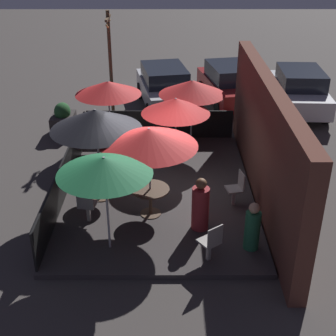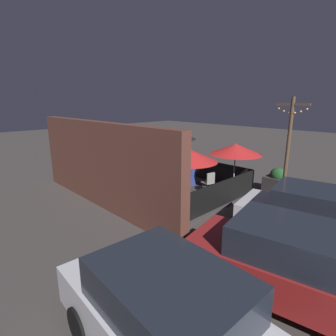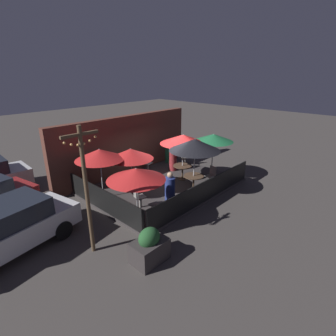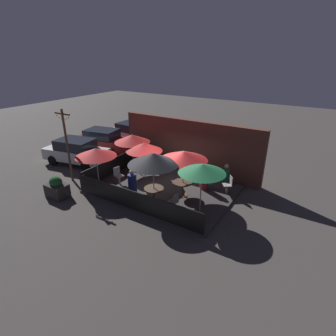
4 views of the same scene
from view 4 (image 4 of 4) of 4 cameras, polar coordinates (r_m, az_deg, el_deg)
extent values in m
plane|color=#423D3A|center=(13.74, -0.91, -4.77)|extent=(60.00, 60.00, 0.00)
cube|color=#383333|center=(13.71, -0.91, -4.55)|extent=(6.99, 5.04, 0.12)
cube|color=brown|center=(15.31, 4.61, 4.64)|extent=(8.59, 0.36, 3.16)
cube|color=black|center=(11.71, -7.50, -7.04)|extent=(6.79, 0.05, 0.95)
cube|color=black|center=(15.44, -11.79, 0.46)|extent=(0.05, 4.84, 0.95)
cylinder|color=#B2B2B7|center=(11.82, -3.15, -2.38)|extent=(0.05, 0.05, 2.47)
cone|color=black|center=(11.43, -3.25, 2.03)|extent=(2.26, 2.26, 0.52)
cylinder|color=#B2B2B7|center=(12.50, 3.29, -1.28)|extent=(0.05, 0.05, 2.31)
cone|color=red|center=(12.14, 3.39, 2.74)|extent=(2.28, 2.28, 0.44)
cylinder|color=#B2B2B7|center=(14.43, -5.10, 1.59)|extent=(0.05, 0.05, 2.06)
cone|color=red|center=(14.15, -5.21, 4.61)|extent=(1.98, 1.98, 0.45)
cylinder|color=#B2B2B7|center=(15.49, -7.62, 3.32)|extent=(0.05, 0.05, 2.20)
cone|color=red|center=(15.22, -7.80, 6.41)|extent=(2.06, 2.06, 0.45)
cylinder|color=#B2B2B7|center=(13.92, -15.12, 0.07)|extent=(0.05, 0.05, 2.09)
cone|color=red|center=(13.62, -15.49, 3.29)|extent=(2.07, 2.07, 0.42)
cylinder|color=#B2B2B7|center=(11.29, 7.18, -4.48)|extent=(0.05, 0.05, 2.25)
cone|color=#1E6B3D|center=(10.88, 7.43, -0.12)|extent=(2.00, 2.00, 0.38)
cylinder|color=#4C3828|center=(12.40, -3.02, -7.48)|extent=(0.50, 0.50, 0.02)
cylinder|color=#4C3828|center=(12.22, -3.06, -6.05)|extent=(0.08, 0.08, 0.73)
cylinder|color=#4C3828|center=(12.04, -3.10, -4.46)|extent=(0.91, 0.91, 0.04)
cylinder|color=#4C3828|center=(13.02, 3.18, -5.87)|extent=(0.52, 0.52, 0.02)
cylinder|color=#4C3828|center=(12.86, 3.21, -4.57)|extent=(0.08, 0.08, 0.69)
cylinder|color=#4C3828|center=(12.69, 3.25, -3.13)|extent=(0.94, 0.94, 0.04)
cube|color=gray|center=(13.37, 12.64, -4.56)|extent=(0.11, 0.11, 0.45)
cube|color=gray|center=(13.26, 12.73, -3.62)|extent=(0.56, 0.56, 0.04)
cube|color=gray|center=(13.20, 13.57, -2.65)|extent=(0.26, 0.34, 0.44)
cube|color=gray|center=(14.79, 5.64, -1.30)|extent=(0.09, 0.09, 0.43)
cube|color=gray|center=(14.69, 5.68, -0.46)|extent=(0.47, 0.47, 0.04)
cube|color=gray|center=(14.76, 5.89, 0.66)|extent=(0.40, 0.11, 0.44)
cube|color=gray|center=(14.22, -10.57, -2.61)|extent=(0.10, 0.10, 0.45)
cube|color=gray|center=(14.11, -10.64, -1.71)|extent=(0.48, 0.48, 0.04)
cube|color=gray|center=(14.15, -11.13, -0.61)|extent=(0.12, 0.40, 0.44)
cube|color=gray|center=(11.66, 0.97, -8.40)|extent=(0.09, 0.09, 0.45)
cube|color=gray|center=(11.54, 0.98, -7.38)|extent=(0.46, 0.46, 0.04)
cube|color=gray|center=(11.32, 1.70, -6.63)|extent=(0.09, 0.40, 0.44)
cylinder|color=maroon|center=(13.50, 7.87, -2.41)|extent=(0.49, 0.49, 1.08)
sphere|color=brown|center=(13.23, 8.03, 0.18)|extent=(0.26, 0.26, 0.26)
cylinder|color=#236642|center=(14.22, 12.50, -1.73)|extent=(0.44, 0.44, 0.92)
sphere|color=tan|center=(13.99, 12.70, 0.41)|extent=(0.24, 0.24, 0.24)
cylinder|color=navy|center=(13.03, -7.75, -3.50)|extent=(0.61, 0.61, 1.04)
sphere|color=tan|center=(12.75, -7.91, -0.93)|extent=(0.24, 0.24, 0.24)
cube|color=#332D2D|center=(14.06, -22.96, -4.55)|extent=(1.06, 0.74, 0.68)
ellipsoid|color=#235128|center=(13.87, -23.25, -2.87)|extent=(0.69, 0.55, 0.62)
cylinder|color=brown|center=(15.00, -21.05, 4.40)|extent=(0.12, 0.12, 4.00)
cube|color=brown|center=(14.57, -22.05, 10.90)|extent=(1.10, 0.08, 0.08)
sphere|color=#F4B260|center=(14.97, -23.05, 10.46)|extent=(0.07, 0.07, 0.07)
sphere|color=#F4B260|center=(14.84, -22.58, 10.11)|extent=(0.07, 0.07, 0.07)
sphere|color=#F4B260|center=(14.70, -22.11, 9.88)|extent=(0.07, 0.07, 0.07)
sphere|color=#F4B260|center=(14.55, -21.67, 9.83)|extent=(0.07, 0.07, 0.07)
sphere|color=#F4B260|center=(14.40, -21.24, 9.95)|extent=(0.07, 0.07, 0.07)
sphere|color=#F4B260|center=(14.24, -20.82, 10.21)|extent=(0.07, 0.07, 0.07)
cube|color=silver|center=(17.78, -19.27, 2.97)|extent=(4.33, 2.42, 0.70)
cube|color=#1E232D|center=(17.58, -19.55, 4.95)|extent=(2.49, 1.95, 0.60)
cylinder|color=black|center=(17.74, -14.34, 2.32)|extent=(0.66, 0.29, 0.64)
cylinder|color=black|center=(16.56, -17.47, 0.41)|extent=(0.66, 0.29, 0.64)
cylinder|color=black|center=(19.27, -20.55, 3.22)|extent=(0.66, 0.29, 0.64)
cylinder|color=black|center=(18.18, -23.80, 1.52)|extent=(0.66, 0.29, 0.64)
cube|color=maroon|center=(19.60, -14.05, 5.45)|extent=(4.21, 2.41, 0.70)
cube|color=#1E232D|center=(19.42, -14.24, 7.27)|extent=(2.43, 1.94, 0.60)
cylinder|color=black|center=(19.71, -9.68, 4.85)|extent=(0.66, 0.30, 0.64)
cylinder|color=black|center=(18.42, -12.18, 3.32)|extent=(0.66, 0.30, 0.64)
cylinder|color=black|center=(21.02, -15.51, 5.50)|extent=(0.66, 0.30, 0.64)
cylinder|color=black|center=(19.82, -18.19, 4.09)|extent=(0.66, 0.30, 0.64)
cube|color=silver|center=(20.98, -7.70, 7.12)|extent=(4.11, 1.88, 0.70)
cube|color=#1E232D|center=(20.81, -7.80, 8.83)|extent=(2.29, 1.66, 0.60)
cylinder|color=black|center=(20.90, -3.59, 6.22)|extent=(0.65, 0.21, 0.64)
cylinder|color=black|center=(19.71, -6.46, 5.04)|extent=(0.65, 0.21, 0.64)
cylinder|color=black|center=(22.46, -8.70, 7.22)|extent=(0.65, 0.21, 0.64)
cylinder|color=black|center=(21.36, -11.62, 6.16)|extent=(0.65, 0.21, 0.64)
camera|label=1|loc=(11.35, 57.18, 13.77)|focal=50.00mm
camera|label=2|loc=(23.37, -9.11, 16.68)|focal=28.00mm
camera|label=3|loc=(15.13, -51.46, 10.52)|focal=28.00mm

